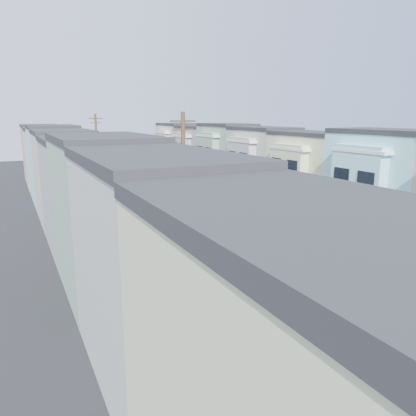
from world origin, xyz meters
TOP-DOWN VIEW (x-y plane):
  - ground at (0.00, 0.00)m, footprint 160.00×160.00m
  - road_slab at (0.00, 15.00)m, footprint 12.00×70.00m
  - curb_left at (-6.05, 15.00)m, footprint 0.30×70.00m
  - curb_right at (6.05, 15.00)m, footprint 0.30×70.00m
  - sidewalk_left at (-7.35, 15.00)m, footprint 2.60×70.00m
  - sidewalk_right at (7.35, 15.00)m, footprint 2.60×70.00m
  - centerline at (0.00, 15.00)m, footprint 0.12×70.00m
  - townhouse_row_left at (-11.15, 15.00)m, footprint 5.00×70.00m
  - townhouse_row_right at (11.15, 15.00)m, footprint 5.00×70.00m
  - tree_b at (-6.30, -5.28)m, footprint 4.70×4.70m
  - tree_c at (-6.30, 5.32)m, footprint 4.70×4.70m
  - tree_d at (-6.30, 17.97)m, footprint 4.68×4.68m
  - tree_e at (-6.30, 31.68)m, footprint 4.29×4.29m
  - tree_far_r at (6.89, 31.38)m, footprint 3.10×3.10m
  - utility_pole_near at (-6.30, 2.00)m, footprint 1.60×0.26m
  - utility_pole_far at (-6.30, 28.00)m, footprint 1.60×0.26m
  - fedex_truck at (2.35, 6.92)m, footprint 2.33×6.05m
  - lead_sedan at (2.24, 14.06)m, footprint 1.73×3.92m
  - parked_left_b at (-4.90, -9.03)m, footprint 2.00×4.55m
  - parked_left_c at (-4.90, -0.99)m, footprint 2.41×4.94m
  - parked_left_d at (-4.90, 11.05)m, footprint 2.56×5.36m
  - parked_right_b at (4.90, -0.60)m, footprint 2.06×4.45m
  - parked_right_c at (4.90, 19.47)m, footprint 2.61×5.14m
  - parked_right_d at (4.90, 29.13)m, footprint 2.27×4.56m

SIDE VIEW (x-z plane):
  - ground at x=0.00m, z-range 0.00..0.00m
  - centerline at x=0.00m, z-range -0.01..0.01m
  - townhouse_row_left at x=-11.15m, z-range -4.25..4.25m
  - townhouse_row_right at x=11.15m, z-range -4.25..4.25m
  - road_slab at x=0.00m, z-range 0.00..0.02m
  - curb_left at x=-6.05m, z-range 0.00..0.15m
  - curb_right at x=6.05m, z-range 0.00..0.15m
  - sidewalk_left at x=-7.35m, z-range 0.00..0.15m
  - sidewalk_right at x=7.35m, z-range 0.00..0.15m
  - lead_sedan at x=2.24m, z-range 0.00..1.24m
  - parked_right_b at x=4.90m, z-range 0.00..1.31m
  - parked_right_d at x=4.90m, z-range 0.00..1.32m
  - parked_left_c at x=-4.90m, z-range 0.00..1.35m
  - parked_right_c at x=4.90m, z-range 0.00..1.39m
  - parked_left_b at x=-4.90m, z-range 0.00..1.47m
  - parked_left_d at x=-4.90m, z-range 0.00..1.48m
  - fedex_truck at x=2.35m, z-range 0.17..3.07m
  - tree_far_r at x=6.89m, z-range 1.28..7.05m
  - tree_e at x=-6.30m, z-range 1.19..7.92m
  - tree_c at x=-6.30m, z-range 1.12..8.11m
  - utility_pole_near at x=-6.30m, z-range 0.15..10.15m
  - utility_pole_far at x=-6.30m, z-range 0.15..10.15m
  - tree_b at x=-6.30m, z-range 1.41..8.96m
  - tree_d at x=-6.30m, z-range 1.62..9.58m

